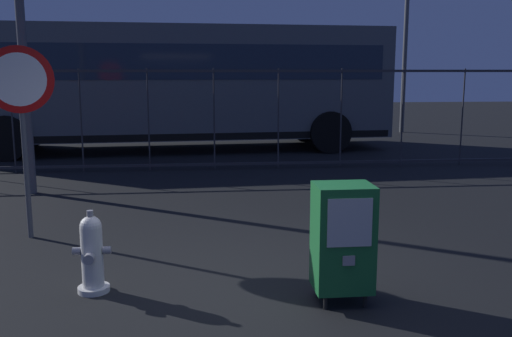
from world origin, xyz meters
name	(u,v)px	position (x,y,z in m)	size (l,w,h in m)	color
ground_plane	(237,291)	(0.00, 0.00, 0.00)	(60.00, 60.00, 0.00)	black
fire_hydrant	(92,254)	(-1.27, 0.11, 0.35)	(0.33, 0.32, 0.75)	silver
newspaper_box_primary	(343,237)	(0.87, -0.33, 0.57)	(0.48, 0.42, 1.02)	black
stop_sign	(21,102)	(-2.32, 1.87, 1.60)	(0.71, 0.31, 2.23)	#4C4F54
fence_barrier	(214,119)	(0.00, 6.36, 1.02)	(18.03, 0.04, 2.00)	#2D2D33
bus_near	(173,81)	(-0.92, 9.36, 1.71)	(10.64, 3.33, 3.00)	#4C5156
street_light_near_left	(407,8)	(6.23, 12.70, 3.89)	(0.32, 0.32, 6.66)	#4C4F54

